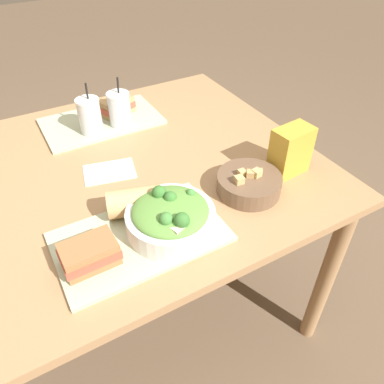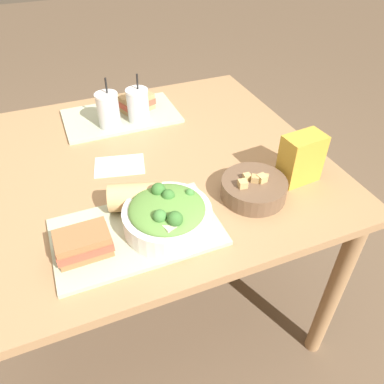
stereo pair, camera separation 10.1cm
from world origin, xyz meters
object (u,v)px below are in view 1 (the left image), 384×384
object	(u,v)px
baguette_near	(136,201)
drink_cup_dark	(90,117)
drink_cup_red	(120,110)
napkin_folded	(109,172)
salad_bowl	(171,217)
sandwich_far	(116,106)
sandwich_near	(89,254)
soup_bowl	(249,183)
chip_bag	(291,151)

from	to	relation	value
baguette_near	drink_cup_dark	distance (m)	0.48
drink_cup_red	napkin_folded	bearing A→B (deg)	-119.38
salad_bowl	napkin_folded	bearing A→B (deg)	98.76
sandwich_far	sandwich_near	bearing A→B (deg)	-135.39
soup_bowl	drink_cup_red	size ratio (longest dim) A/B	1.04
salad_bowl	napkin_folded	size ratio (longest dim) A/B	1.28
soup_bowl	sandwich_near	xyz separation A→B (m)	(-0.50, -0.05, 0.01)
sandwich_far	chip_bag	distance (m)	0.71
drink_cup_dark	drink_cup_red	size ratio (longest dim) A/B	1.02
salad_bowl	chip_bag	bearing A→B (deg)	7.56
salad_bowl	drink_cup_red	world-z (taller)	drink_cup_red
sandwich_near	drink_cup_dark	world-z (taller)	drink_cup_dark
sandwich_near	drink_cup_dark	size ratio (longest dim) A/B	0.72
baguette_near	chip_bag	xyz separation A→B (m)	(0.50, -0.05, 0.03)
baguette_near	drink_cup_dark	size ratio (longest dim) A/B	0.88
drink_cup_dark	drink_cup_red	xyz separation A→B (m)	(0.11, 0.00, -0.00)
salad_bowl	drink_cup_dark	world-z (taller)	drink_cup_dark
sandwich_far	drink_cup_dark	bearing A→B (deg)	-166.08
sandwich_near	baguette_near	distance (m)	0.20
salad_bowl	sandwich_near	world-z (taller)	salad_bowl
salad_bowl	soup_bowl	size ratio (longest dim) A/B	1.21
soup_bowl	drink_cup_dark	distance (m)	0.63
baguette_near	drink_cup_red	size ratio (longest dim) A/B	0.89
sandwich_near	drink_cup_red	xyz separation A→B (m)	(0.31, 0.59, 0.03)
chip_bag	sandwich_far	bearing A→B (deg)	114.29
baguette_near	chip_bag	distance (m)	0.51
sandwich_far	napkin_folded	distance (m)	0.37
salad_bowl	soup_bowl	bearing A→B (deg)	7.86
drink_cup_red	soup_bowl	bearing A→B (deg)	-70.63
drink_cup_red	chip_bag	xyz separation A→B (m)	(0.36, -0.53, 0.01)
soup_bowl	napkin_folded	xyz separation A→B (m)	(-0.33, 0.30, -0.03)
sandwich_near	drink_cup_dark	bearing A→B (deg)	70.59
chip_bag	napkin_folded	size ratio (longest dim) A/B	0.85
soup_bowl	napkin_folded	size ratio (longest dim) A/B	1.06
soup_bowl	baguette_near	xyz separation A→B (m)	(-0.33, 0.07, 0.02)
salad_bowl	napkin_folded	distance (m)	0.35
sandwich_far	chip_bag	bearing A→B (deg)	-80.41
soup_bowl	drink_cup_red	world-z (taller)	drink_cup_red
soup_bowl	baguette_near	bearing A→B (deg)	168.73
drink_cup_dark	chip_bag	world-z (taller)	drink_cup_dark
drink_cup_red	napkin_folded	size ratio (longest dim) A/B	1.02
baguette_near	drink_cup_red	bearing A→B (deg)	0.74
salad_bowl	chip_bag	distance (m)	0.46
chip_bag	salad_bowl	bearing A→B (deg)	-177.62
sandwich_near	baguette_near	size ratio (longest dim) A/B	0.82
soup_bowl	sandwich_far	distance (m)	0.66
napkin_folded	baguette_near	bearing A→B (deg)	-90.25
drink_cup_dark	napkin_folded	distance (m)	0.26
sandwich_near	sandwich_far	size ratio (longest dim) A/B	0.92
drink_cup_red	drink_cup_dark	bearing A→B (deg)	180.00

